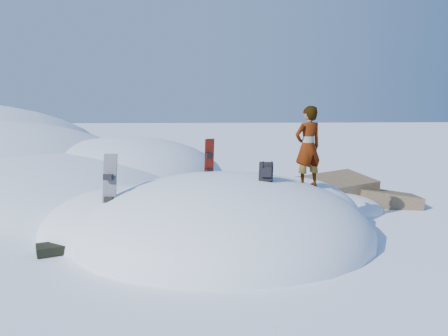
{
  "coord_description": "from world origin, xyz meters",
  "views": [
    {
      "loc": [
        -0.6,
        -9.85,
        3.1
      ],
      "look_at": [
        0.02,
        0.3,
        1.59
      ],
      "focal_mm": 35.0,
      "sensor_mm": 36.0,
      "label": 1
    }
  ],
  "objects": [
    {
      "name": "gear_pile",
      "position": [
        -3.55,
        -0.89,
        0.12
      ],
      "size": [
        0.94,
        0.74,
        0.25
      ],
      "rotation": [
        0.0,
        0.0,
        0.39
      ],
      "color": "black",
      "rests_on": "ground"
    },
    {
      "name": "ground",
      "position": [
        0.0,
        0.0,
        0.0
      ],
      "size": [
        120.0,
        120.0,
        0.0
      ],
      "primitive_type": "plane",
      "color": "white",
      "rests_on": "ground"
    },
    {
      "name": "rock_outcrop",
      "position": [
        3.72,
        3.01,
        0.01
      ],
      "size": [
        4.68,
        4.41,
        1.68
      ],
      "color": "brown",
      "rests_on": "ground"
    },
    {
      "name": "snowboard_dark",
      "position": [
        -2.54,
        -0.36,
        1.21
      ],
      "size": [
        0.38,
        0.37,
        1.65
      ],
      "rotation": [
        0.0,
        0.0,
        -0.29
      ],
      "color": "black",
      "rests_on": "snow_mound"
    },
    {
      "name": "person",
      "position": [
        1.95,
        0.07,
        2.1
      ],
      "size": [
        0.8,
        0.67,
        1.88
      ],
      "primitive_type": "imported",
      "rotation": [
        0.0,
        0.0,
        3.51
      ],
      "color": "slate",
      "rests_on": "snow_mound"
    },
    {
      "name": "backpack",
      "position": [
        0.9,
        -0.47,
        1.61
      ],
      "size": [
        0.37,
        0.44,
        0.5
      ],
      "rotation": [
        0.0,
        0.0,
        -0.24
      ],
      "color": "black",
      "rests_on": "snow_mound"
    },
    {
      "name": "snowboard_red",
      "position": [
        -0.33,
        0.78,
        1.59
      ],
      "size": [
        0.28,
        0.25,
        1.34
      ],
      "rotation": [
        0.0,
        0.0,
        0.5
      ],
      "color": "red",
      "rests_on": "snow_mound"
    },
    {
      "name": "snow_mound",
      "position": [
        -0.17,
        0.24,
        0.0
      ],
      "size": [
        8.0,
        6.0,
        3.0
      ],
      "color": "white",
      "rests_on": "ground"
    }
  ]
}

